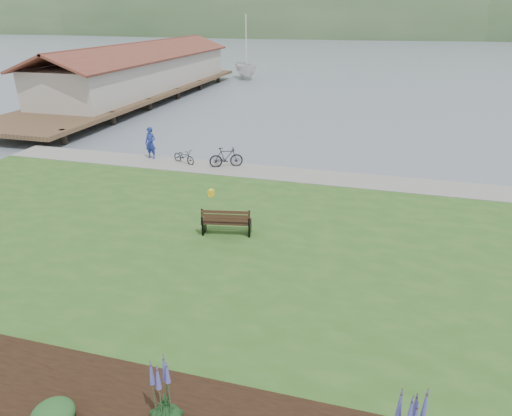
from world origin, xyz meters
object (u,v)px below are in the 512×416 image
(person, at_px, (150,140))
(sailboat, at_px, (246,79))
(bicycle_a, at_px, (184,156))
(park_bench, at_px, (226,221))

(person, height_order, sailboat, sailboat)
(person, bearing_deg, bicycle_a, -0.54)
(bicycle_a, distance_m, sailboat, 37.46)
(park_bench, bearing_deg, sailboat, 94.96)
(park_bench, distance_m, person, 10.81)
(park_bench, xyz_separation_m, bicycle_a, (-5.12, 7.69, -0.15))
(park_bench, xyz_separation_m, person, (-7.27, 7.99, 0.51))
(park_bench, height_order, bicycle_a, park_bench)
(bicycle_a, xyz_separation_m, sailboat, (-7.44, 36.71, -0.80))
(park_bench, distance_m, bicycle_a, 9.24)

